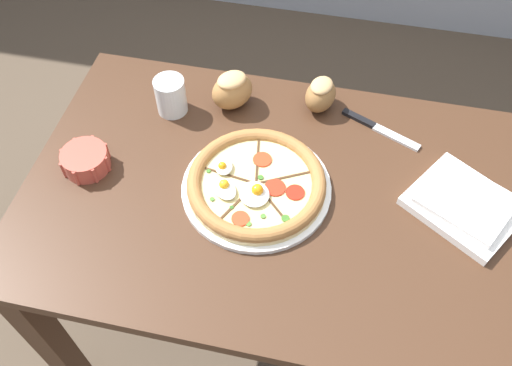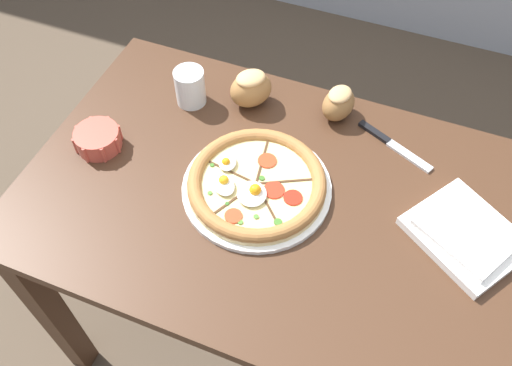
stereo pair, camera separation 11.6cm
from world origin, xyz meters
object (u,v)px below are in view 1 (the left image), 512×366
object	(u,v)px
bread_piece_mid	(321,94)
dining_table	(280,225)
water_glass	(171,97)
napkin_folded	(465,204)
pizza	(256,186)
knife_spare	(379,129)
bread_piece_near	(232,90)
ramekin_bowl	(85,160)

from	to	relation	value
bread_piece_mid	dining_table	bearing A→B (deg)	-98.58
dining_table	water_glass	bearing A→B (deg)	147.57
water_glass	napkin_folded	bearing A→B (deg)	-12.34
napkin_folded	water_glass	distance (m)	0.71
pizza	water_glass	bearing A→B (deg)	141.39
dining_table	knife_spare	bearing A→B (deg)	50.45
dining_table	bread_piece_near	distance (m)	0.35
bread_piece_near	bread_piece_mid	world-z (taller)	bread_piece_near
water_glass	ramekin_bowl	bearing A→B (deg)	-122.21
ramekin_bowl	napkin_folded	bearing A→B (deg)	4.24
water_glass	dining_table	bearing A→B (deg)	-32.43
napkin_folded	knife_spare	bearing A→B (deg)	135.40
bread_piece_mid	knife_spare	xyz separation A→B (m)	(0.15, -0.05, -0.04)
ramekin_bowl	pizza	bearing A→B (deg)	1.84
ramekin_bowl	bread_piece_mid	xyz separation A→B (m)	(0.49, 0.30, 0.02)
knife_spare	ramekin_bowl	bearing A→B (deg)	-134.29
ramekin_bowl	water_glass	size ratio (longest dim) A/B	1.20
dining_table	ramekin_bowl	distance (m)	0.47
pizza	bread_piece_near	world-z (taller)	bread_piece_near
napkin_folded	knife_spare	size ratio (longest dim) A/B	1.45
dining_table	pizza	size ratio (longest dim) A/B	3.47
napkin_folded	bread_piece_mid	xyz separation A→B (m)	(-0.34, 0.24, 0.03)
water_glass	bread_piece_near	bearing A→B (deg)	18.85
pizza	ramekin_bowl	xyz separation A→B (m)	(-0.39, -0.01, 0.00)
bread_piece_mid	water_glass	bearing A→B (deg)	-166.57
napkin_folded	knife_spare	xyz separation A→B (m)	(-0.19, 0.19, -0.01)
dining_table	ramekin_bowl	bearing A→B (deg)	-177.75
ramekin_bowl	water_glass	world-z (taller)	water_glass
pizza	bread_piece_mid	bearing A→B (deg)	70.80
bread_piece_near	water_glass	bearing A→B (deg)	-161.15
knife_spare	water_glass	distance (m)	0.51
pizza	napkin_folded	xyz separation A→B (m)	(0.44, 0.05, -0.00)
bread_piece_mid	water_glass	distance (m)	0.36
napkin_folded	bread_piece_near	world-z (taller)	bread_piece_near
dining_table	napkin_folded	distance (m)	0.41
dining_table	water_glass	size ratio (longest dim) A/B	12.19
bread_piece_mid	napkin_folded	bearing A→B (deg)	-34.45
napkin_folded	water_glass	world-z (taller)	water_glass
napkin_folded	pizza	bearing A→B (deg)	-173.68
bread_piece_mid	knife_spare	world-z (taller)	bread_piece_mid
napkin_folded	water_glass	size ratio (longest dim) A/B	3.01
ramekin_bowl	bread_piece_near	bearing A→B (deg)	43.57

